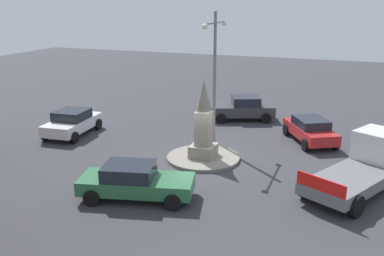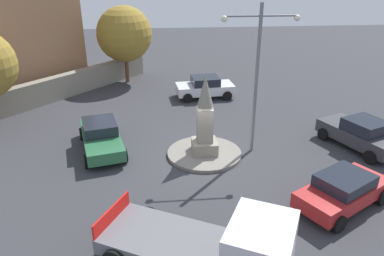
{
  "view_description": "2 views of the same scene",
  "coord_description": "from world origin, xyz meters",
  "px_view_note": "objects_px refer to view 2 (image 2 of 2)",
  "views": [
    {
      "loc": [
        18.68,
        6.55,
        7.56
      ],
      "look_at": [
        0.52,
        -0.39,
        1.72
      ],
      "focal_mm": 40.1,
      "sensor_mm": 36.0,
      "label": 1
    },
    {
      "loc": [
        2.09,
        15.47,
        8.37
      ],
      "look_at": [
        0.67,
        0.68,
        1.75
      ],
      "focal_mm": 34.05,
      "sensor_mm": 36.0,
      "label": 2
    }
  ],
  "objects_px": {
    "car_dark_grey_waiting": "(361,133)",
    "car_green_near_island": "(101,136)",
    "monument": "(205,120)",
    "streetlamp": "(257,66)",
    "car_red_parked_left": "(343,190)",
    "truck_white_approaching": "(218,248)",
    "car_white_parked_right": "(205,87)",
    "tree_near_wall": "(124,34)"
  },
  "relations": [
    {
      "from": "streetlamp",
      "to": "truck_white_approaching",
      "type": "distance_m",
      "value": 8.87
    },
    {
      "from": "car_red_parked_left",
      "to": "car_dark_grey_waiting",
      "type": "relative_size",
      "value": 0.94
    },
    {
      "from": "car_white_parked_right",
      "to": "car_red_parked_left",
      "type": "bearing_deg",
      "value": 105.18
    },
    {
      "from": "monument",
      "to": "car_red_parked_left",
      "type": "relative_size",
      "value": 0.9
    },
    {
      "from": "car_dark_grey_waiting",
      "to": "tree_near_wall",
      "type": "relative_size",
      "value": 0.77
    },
    {
      "from": "car_white_parked_right",
      "to": "truck_white_approaching",
      "type": "height_order",
      "value": "truck_white_approaching"
    },
    {
      "from": "monument",
      "to": "streetlamp",
      "type": "relative_size",
      "value": 0.55
    },
    {
      "from": "car_red_parked_left",
      "to": "car_green_near_island",
      "type": "bearing_deg",
      "value": -30.44
    },
    {
      "from": "streetlamp",
      "to": "tree_near_wall",
      "type": "distance_m",
      "value": 14.26
    },
    {
      "from": "streetlamp",
      "to": "car_red_parked_left",
      "type": "bearing_deg",
      "value": 115.1
    },
    {
      "from": "streetlamp",
      "to": "car_red_parked_left",
      "type": "distance_m",
      "value": 6.4
    },
    {
      "from": "truck_white_approaching",
      "to": "tree_near_wall",
      "type": "xyz_separation_m",
      "value": [
        3.94,
        -20.19,
        2.71
      ]
    },
    {
      "from": "streetlamp",
      "to": "car_dark_grey_waiting",
      "type": "bearing_deg",
      "value": 177.86
    },
    {
      "from": "streetlamp",
      "to": "car_green_near_island",
      "type": "xyz_separation_m",
      "value": [
        7.39,
        -0.84,
        -3.53
      ]
    },
    {
      "from": "car_red_parked_left",
      "to": "truck_white_approaching",
      "type": "distance_m",
      "value": 5.95
    },
    {
      "from": "car_red_parked_left",
      "to": "streetlamp",
      "type": "bearing_deg",
      "value": -64.9
    },
    {
      "from": "streetlamp",
      "to": "tree_near_wall",
      "type": "xyz_separation_m",
      "value": [
        6.88,
        -12.48,
        -0.55
      ]
    },
    {
      "from": "streetlamp",
      "to": "car_white_parked_right",
      "type": "bearing_deg",
      "value": -81.18
    },
    {
      "from": "car_red_parked_left",
      "to": "car_dark_grey_waiting",
      "type": "xyz_separation_m",
      "value": [
        -3.19,
        -4.63,
        0.06
      ]
    },
    {
      "from": "car_dark_grey_waiting",
      "to": "truck_white_approaching",
      "type": "bearing_deg",
      "value": 41.78
    },
    {
      "from": "car_dark_grey_waiting",
      "to": "tree_near_wall",
      "type": "height_order",
      "value": "tree_near_wall"
    },
    {
      "from": "car_white_parked_right",
      "to": "car_red_parked_left",
      "type": "distance_m",
      "value": 13.51
    },
    {
      "from": "car_white_parked_right",
      "to": "monument",
      "type": "bearing_deg",
      "value": 82.53
    },
    {
      "from": "truck_white_approaching",
      "to": "monument",
      "type": "bearing_deg",
      "value": -94.28
    },
    {
      "from": "monument",
      "to": "car_white_parked_right",
      "type": "xyz_separation_m",
      "value": [
        -1.11,
        -8.45,
        -1.06
      ]
    },
    {
      "from": "tree_near_wall",
      "to": "car_green_near_island",
      "type": "bearing_deg",
      "value": 87.49
    },
    {
      "from": "streetlamp",
      "to": "car_red_parked_left",
      "type": "relative_size",
      "value": 1.66
    },
    {
      "from": "streetlamp",
      "to": "car_green_near_island",
      "type": "height_order",
      "value": "streetlamp"
    },
    {
      "from": "monument",
      "to": "streetlamp",
      "type": "height_order",
      "value": "streetlamp"
    },
    {
      "from": "truck_white_approaching",
      "to": "car_green_near_island",
      "type": "bearing_deg",
      "value": -62.49
    },
    {
      "from": "streetlamp",
      "to": "car_dark_grey_waiting",
      "type": "relative_size",
      "value": 1.57
    },
    {
      "from": "car_green_near_island",
      "to": "truck_white_approaching",
      "type": "bearing_deg",
      "value": 117.51
    },
    {
      "from": "monument",
      "to": "tree_near_wall",
      "type": "distance_m",
      "value": 13.63
    },
    {
      "from": "monument",
      "to": "streetlamp",
      "type": "xyz_separation_m",
      "value": [
        -2.38,
        -0.24,
        2.44
      ]
    },
    {
      "from": "monument",
      "to": "car_white_parked_right",
      "type": "relative_size",
      "value": 0.95
    },
    {
      "from": "car_dark_grey_waiting",
      "to": "truck_white_approaching",
      "type": "height_order",
      "value": "truck_white_approaching"
    },
    {
      "from": "car_white_parked_right",
      "to": "truck_white_approaching",
      "type": "distance_m",
      "value": 16.0
    },
    {
      "from": "car_dark_grey_waiting",
      "to": "car_green_near_island",
      "type": "distance_m",
      "value": 12.89
    },
    {
      "from": "monument",
      "to": "car_white_parked_right",
      "type": "height_order",
      "value": "monument"
    },
    {
      "from": "monument",
      "to": "tree_near_wall",
      "type": "bearing_deg",
      "value": -70.53
    },
    {
      "from": "car_white_parked_right",
      "to": "car_green_near_island",
      "type": "height_order",
      "value": "car_white_parked_right"
    },
    {
      "from": "monument",
      "to": "car_red_parked_left",
      "type": "xyz_separation_m",
      "value": [
        -4.64,
        4.59,
        -1.1
      ]
    }
  ]
}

